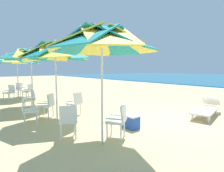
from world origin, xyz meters
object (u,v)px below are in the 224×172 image
object	(u,v)px
beach_umbrella_0	(102,41)
plastic_chair_1	(119,119)
plastic_chair_3	(28,109)
plastic_chair_5	(30,99)
plastic_chair_6	(21,89)
plastic_chair_8	(10,92)
sun_lounger_1	(206,109)
beach_umbrella_3	(17,59)
plastic_chair_7	(28,91)
beach_umbrella_2	(31,55)
plastic_chair_2	(48,104)
beach_umbrella_1	(55,52)
plastic_chair_4	(76,102)
cooler_box	(131,121)
plastic_chair_0	(68,119)

from	to	relation	value
beach_umbrella_0	plastic_chair_1	bearing A→B (deg)	91.84
plastic_chair_3	plastic_chair_5	world-z (taller)	same
plastic_chair_1	plastic_chair_6	distance (m)	8.99
plastic_chair_8	sun_lounger_1	bearing A→B (deg)	31.02
beach_umbrella_0	plastic_chair_1	size ratio (longest dim) A/B	3.20
beach_umbrella_3	sun_lounger_1	size ratio (longest dim) A/B	1.22
beach_umbrella_3	plastic_chair_8	world-z (taller)	beach_umbrella_3
plastic_chair_6	plastic_chair_7	distance (m)	1.35
beach_umbrella_2	plastic_chair_2	bearing A→B (deg)	-2.82
plastic_chair_3	beach_umbrella_3	size ratio (longest dim) A/B	0.32
plastic_chair_7	plastic_chair_2	bearing A→B (deg)	-7.01
plastic_chair_7	plastic_chair_8	size ratio (longest dim) A/B	1.00
beach_umbrella_0	beach_umbrella_1	bearing A→B (deg)	179.57
beach_umbrella_0	beach_umbrella_1	size ratio (longest dim) A/B	1.02
plastic_chair_1	beach_umbrella_1	distance (m)	3.25
plastic_chair_3	plastic_chair_7	world-z (taller)	same
beach_umbrella_1	plastic_chair_7	xyz separation A→B (m)	(-4.99, 0.40, -1.82)
beach_umbrella_0	plastic_chair_8	size ratio (longest dim) A/B	3.20
plastic_chair_3	plastic_chair_4	distance (m)	1.73
beach_umbrella_1	plastic_chair_4	size ratio (longest dim) A/B	3.14
cooler_box	plastic_chair_3	bearing A→B (deg)	-135.40
beach_umbrella_3	plastic_chair_7	bearing A→B (deg)	24.15
beach_umbrella_0	plastic_chair_8	distance (m)	8.08
beach_umbrella_1	beach_umbrella_2	size ratio (longest dim) A/B	1.01
beach_umbrella_1	plastic_chair_3	size ratio (longest dim) A/B	3.14
beach_umbrella_0	sun_lounger_1	bearing A→B (deg)	84.51
plastic_chair_2	beach_umbrella_3	xyz separation A→B (m)	(-5.34, 0.21, 1.82)
beach_umbrella_0	plastic_chair_6	bearing A→B (deg)	177.98
beach_umbrella_0	sun_lounger_1	distance (m)	4.96
beach_umbrella_1	plastic_chair_2	xyz separation A→B (m)	(-0.43, -0.16, -1.82)
beach_umbrella_0	plastic_chair_0	world-z (taller)	beach_umbrella_0
beach_umbrella_2	plastic_chair_5	bearing A→B (deg)	-25.83
plastic_chair_1	plastic_chair_8	distance (m)	7.89
plastic_chair_2	plastic_chair_3	bearing A→B (deg)	-61.01
plastic_chair_1	cooler_box	distance (m)	0.94
plastic_chair_6	plastic_chair_7	world-z (taller)	same
beach_umbrella_2	sun_lounger_1	size ratio (longest dim) A/B	1.20
plastic_chair_0	cooler_box	bearing A→B (deg)	76.07
plastic_chair_3	sun_lounger_1	bearing A→B (deg)	60.14
plastic_chair_3	beach_umbrella_2	distance (m)	3.31
beach_umbrella_0	plastic_chair_6	distance (m)	9.21
plastic_chair_3	plastic_chair_8	xyz separation A→B (m)	(-5.17, 0.42, 0.00)
plastic_chair_2	cooler_box	distance (m)	3.10
plastic_chair_7	plastic_chair_3	bearing A→B (deg)	-15.00
beach_umbrella_1	plastic_chair_4	distance (m)	1.99
plastic_chair_5	beach_umbrella_0	bearing A→B (deg)	3.85
plastic_chair_1	plastic_chair_5	size ratio (longest dim) A/B	1.00
sun_lounger_1	cooler_box	xyz separation A→B (m)	(-0.82, -3.14, -0.08)
beach_umbrella_2	cooler_box	size ratio (longest dim) A/B	5.36
plastic_chair_4	beach_umbrella_2	bearing A→B (deg)	-161.23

